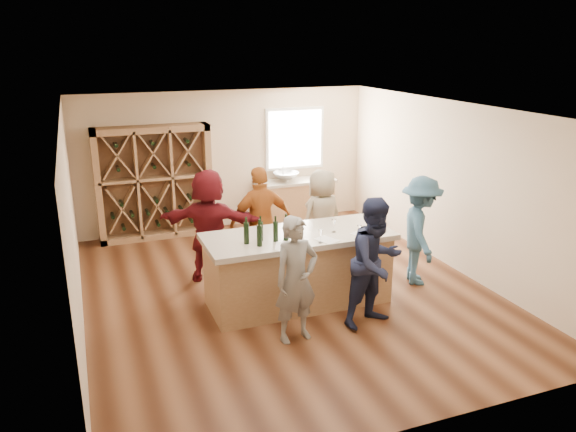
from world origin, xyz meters
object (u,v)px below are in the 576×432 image
object	(u,v)px
wine_bottle_b	(259,236)
wine_bottle_c	(261,231)
wine_bottle_a	(246,233)
wine_bottle_d	(276,231)
person_far_mid	(261,222)
sink	(286,177)
tasting_counter_base	(298,271)
person_near_left	(296,280)
person_near_right	(376,262)
person_far_right	(322,218)
person_server	(420,231)
wine_rack	(154,183)
wine_bottle_e	(286,230)
person_far_left	(209,225)

from	to	relation	value
wine_bottle_b	wine_bottle_c	size ratio (longest dim) A/B	1.07
wine_bottle_a	wine_bottle_d	distance (m)	0.41
wine_bottle_b	person_far_mid	world-z (taller)	person_far_mid
wine_bottle_d	wine_bottle_a	bearing A→B (deg)	172.29
sink	tasting_counter_base	bearing A→B (deg)	-108.05
person_near_left	person_near_right	distance (m)	1.16
tasting_counter_base	person_far_right	distance (m)	1.64
wine_bottle_d	person_server	size ratio (longest dim) A/B	0.16
wine_rack	tasting_counter_base	size ratio (longest dim) A/B	0.85
tasting_counter_base	wine_bottle_a	distance (m)	1.10
tasting_counter_base	person_far_mid	size ratio (longest dim) A/B	1.43
person_near_right	person_far_mid	bearing A→B (deg)	97.00
wine_bottle_a	tasting_counter_base	bearing A→B (deg)	8.77
person_far_right	wine_bottle_b	bearing A→B (deg)	28.46
wine_bottle_c	person_far_mid	distance (m)	1.40
person_near_right	sink	bearing A→B (deg)	69.06
wine_rack	wine_bottle_b	size ratio (longest dim) A/B	7.45
wine_bottle_c	wine_bottle_e	distance (m)	0.35
sink	person_near_left	xyz separation A→B (m)	(-1.61, -4.62, -0.18)
wine_bottle_b	wine_bottle_c	distance (m)	0.21
person_near_right	person_far_right	world-z (taller)	person_near_right
person_far_right	sink	bearing A→B (deg)	-111.00
wine_bottle_e	person_server	world-z (taller)	person_server
wine_bottle_d	person_server	xyz separation A→B (m)	(2.48, 0.19, -0.35)
wine_bottle_b	wine_bottle_c	xyz separation A→B (m)	(0.08, 0.20, -0.01)
tasting_counter_base	person_near_right	xyz separation A→B (m)	(0.73, -0.97, 0.40)
wine_rack	person_near_right	world-z (taller)	wine_rack
tasting_counter_base	person_server	distance (m)	2.11
person_near_right	person_server	world-z (taller)	person_near_right
person_near_right	wine_bottle_d	bearing A→B (deg)	130.12
wine_bottle_b	person_far_left	xyz separation A→B (m)	(-0.33, 1.58, -0.31)
wine_bottle_e	person_near_left	bearing A→B (deg)	-101.55
wine_bottle_b	person_near_left	size ratio (longest dim) A/B	0.18
wine_rack	person_far_left	bearing A→B (deg)	-77.96
sink	person_far_left	distance (m)	3.20
person_near_left	person_far_mid	xyz separation A→B (m)	(0.26, 2.20, 0.08)
wine_rack	person_far_left	xyz separation A→B (m)	(0.51, -2.41, -0.18)
person_near_right	wine_bottle_e	bearing A→B (deg)	126.38
wine_rack	wine_bottle_d	distance (m)	4.05
person_far_mid	wine_bottle_d	bearing A→B (deg)	75.96
wine_bottle_d	person_far_right	world-z (taller)	person_far_right
person_far_mid	person_far_right	xyz separation A→B (m)	(1.12, 0.07, -0.08)
person_near_right	person_far_left	bearing A→B (deg)	112.04
wine_bottle_c	sink	bearing A→B (deg)	64.43
sink	wine_bottle_a	xyz separation A→B (m)	(-2.00, -3.77, 0.22)
sink	wine_bottle_e	world-z (taller)	wine_bottle_e
wine_bottle_d	person_server	distance (m)	2.51
sink	wine_bottle_b	bearing A→B (deg)	-115.41
person_far_mid	person_far_left	size ratio (longest dim) A/B	0.99
person_near_left	person_near_right	world-z (taller)	person_near_right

